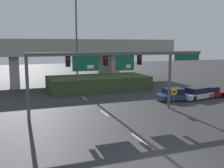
% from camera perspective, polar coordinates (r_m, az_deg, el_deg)
% --- Properties ---
extents(ground_plane, '(160.00, 160.00, 0.00)m').
position_cam_1_polar(ground_plane, '(15.67, 13.31, -16.76)').
color(ground_plane, '#2D2D30').
extents(lane_markings, '(0.14, 39.81, 0.01)m').
position_cam_1_polar(lane_markings, '(29.18, -4.05, -4.58)').
color(lane_markings, silver).
rests_on(lane_markings, ground).
extents(signal_gantry, '(17.93, 0.44, 5.95)m').
position_cam_1_polar(signal_gantry, '(24.98, 1.17, 4.58)').
color(signal_gantry, '#515456').
rests_on(signal_gantry, ground).
extents(speed_limit_sign, '(0.60, 0.11, 2.30)m').
position_cam_1_polar(speed_limit_sign, '(26.95, 13.31, -2.64)').
color(speed_limit_sign, '#4C4C4C').
rests_on(speed_limit_sign, ground).
extents(highway_light_pole_near, '(0.70, 0.36, 18.12)m').
position_cam_1_polar(highway_light_pole_near, '(39.04, -7.79, 12.65)').
color(highway_light_pole_near, '#515456').
rests_on(highway_light_pole_near, ground).
extents(overpass_bridge, '(37.61, 9.27, 7.46)m').
position_cam_1_polar(overpass_bridge, '(45.33, -10.48, 6.73)').
color(overpass_bridge, '#A39E93').
rests_on(overpass_bridge, ground).
extents(grass_embankment, '(14.82, 7.06, 1.91)m').
position_cam_1_polar(grass_embankment, '(39.61, -3.01, 0.34)').
color(grass_embankment, '#384C28').
rests_on(grass_embankment, ground).
extents(parked_sedan_near_right, '(4.41, 2.36, 1.46)m').
position_cam_1_polar(parked_sedan_near_right, '(32.23, 13.34, -2.31)').
color(parked_sedan_near_right, navy).
rests_on(parked_sedan_near_right, ground).
extents(parked_sedan_mid_right, '(4.84, 2.66, 1.44)m').
position_cam_1_polar(parked_sedan_mid_right, '(33.87, 18.03, -1.99)').
color(parked_sedan_mid_right, silver).
rests_on(parked_sedan_mid_right, ground).
extents(parked_sedan_far_right, '(4.73, 2.43, 1.36)m').
position_cam_1_polar(parked_sedan_far_right, '(35.45, 20.24, -1.69)').
color(parked_sedan_far_right, maroon).
rests_on(parked_sedan_far_right, ground).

